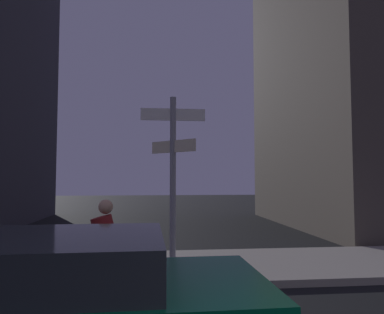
{
  "coord_description": "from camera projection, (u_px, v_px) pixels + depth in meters",
  "views": [
    {
      "loc": [
        -1.75,
        -1.5,
        1.93
      ],
      "look_at": [
        -0.95,
        6.0,
        2.39
      ],
      "focal_mm": 33.37,
      "sensor_mm": 36.0,
      "label": 1
    }
  ],
  "objects": [
    {
      "name": "sidewalk_kerb",
      "position": [
        236.0,
        266.0,
        7.61
      ],
      "size": [
        40.0,
        2.82,
        0.14
      ],
      "primitive_type": "cube",
      "color": "gray",
      "rests_on": "ground_plane"
    },
    {
      "name": "signpost",
      "position": [
        173.0,
        169.0,
        7.03
      ],
      "size": [
        1.28,
        0.83,
        3.41
      ],
      "color": "gray",
      "rests_on": "sidewalk_kerb"
    },
    {
      "name": "car_near_left",
      "position": [
        58.0,
        307.0,
        3.28
      ],
      "size": [
        4.05,
        2.08,
        1.4
      ],
      "color": "#05472D",
      "rests_on": "ground_plane"
    },
    {
      "name": "cyclist",
      "position": [
        102.0,
        257.0,
        5.36
      ],
      "size": [
        1.82,
        0.34,
        1.61
      ],
      "color": "black",
      "rests_on": "ground_plane"
    }
  ]
}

